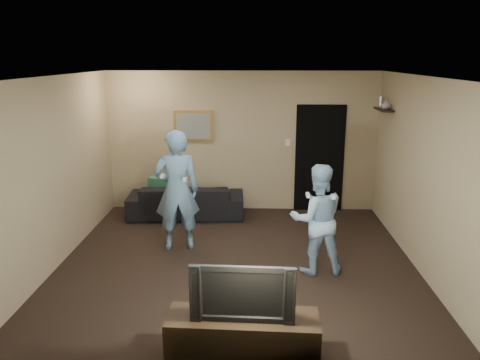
{
  "coord_description": "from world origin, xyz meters",
  "views": [
    {
      "loc": [
        0.25,
        -6.11,
        2.86
      ],
      "look_at": [
        0.04,
        0.3,
        1.15
      ],
      "focal_mm": 35.0,
      "sensor_mm": 36.0,
      "label": 1
    }
  ],
  "objects_px": {
    "wii_player_right": "(317,219)",
    "sofa": "(186,200)",
    "wii_player_left": "(177,191)",
    "television": "(243,290)",
    "tv_console": "(243,340)"
  },
  "relations": [
    {
      "from": "wii_player_right",
      "to": "television",
      "type": "bearing_deg",
      "value": -114.75
    },
    {
      "from": "tv_console",
      "to": "television",
      "type": "xyz_separation_m",
      "value": [
        0.0,
        0.0,
        0.53
      ]
    },
    {
      "from": "wii_player_left",
      "to": "wii_player_right",
      "type": "relative_size",
      "value": 1.21
    },
    {
      "from": "sofa",
      "to": "television",
      "type": "bearing_deg",
      "value": 102.33
    },
    {
      "from": "tv_console",
      "to": "wii_player_right",
      "type": "bearing_deg",
      "value": 67.39
    },
    {
      "from": "tv_console",
      "to": "sofa",
      "type": "bearing_deg",
      "value": 107.34
    },
    {
      "from": "tv_console",
      "to": "television",
      "type": "height_order",
      "value": "television"
    },
    {
      "from": "tv_console",
      "to": "television",
      "type": "bearing_deg",
      "value": 2.14
    },
    {
      "from": "tv_console",
      "to": "wii_player_right",
      "type": "height_order",
      "value": "wii_player_right"
    },
    {
      "from": "wii_player_right",
      "to": "sofa",
      "type": "bearing_deg",
      "value": 133.3
    },
    {
      "from": "sofa",
      "to": "tv_console",
      "type": "xyz_separation_m",
      "value": [
        1.15,
        -4.23,
        -0.05
      ]
    },
    {
      "from": "wii_player_left",
      "to": "wii_player_right",
      "type": "distance_m",
      "value": 2.13
    },
    {
      "from": "television",
      "to": "wii_player_right",
      "type": "relative_size",
      "value": 0.64
    },
    {
      "from": "television",
      "to": "wii_player_left",
      "type": "bearing_deg",
      "value": 113.11
    },
    {
      "from": "wii_player_left",
      "to": "wii_player_right",
      "type": "height_order",
      "value": "wii_player_left"
    }
  ]
}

